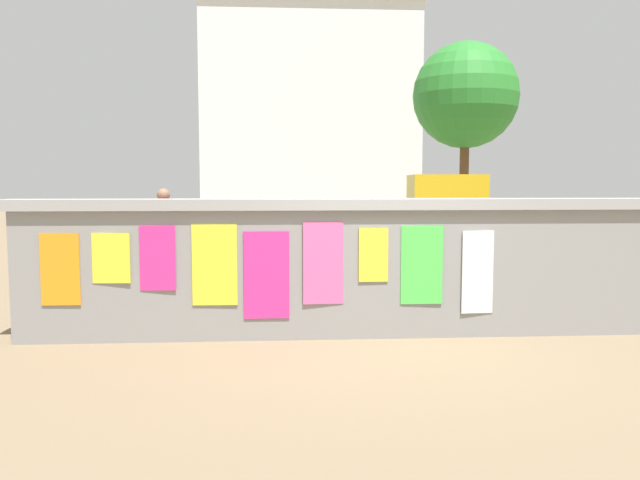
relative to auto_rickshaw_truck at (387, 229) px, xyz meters
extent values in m
plane|color=#7A664C|center=(-0.77, 3.99, -0.90)|extent=(60.00, 60.00, 0.00)
cube|color=gray|center=(-0.77, -4.01, -0.19)|extent=(7.94, 0.30, 1.42)
cube|color=#969696|center=(-0.77, -4.01, 0.58)|extent=(8.14, 0.42, 0.12)
cube|color=orange|center=(-4.21, -4.17, -0.09)|extent=(0.41, 0.02, 0.77)
cube|color=yellow|center=(-3.68, -4.17, 0.02)|extent=(0.40, 0.03, 0.54)
cube|color=#F42D8C|center=(-3.19, -4.17, 0.02)|extent=(0.38, 0.03, 0.69)
cube|color=yellow|center=(-2.59, -4.17, -0.06)|extent=(0.48, 0.02, 0.87)
cube|color=#F42D8C|center=(-2.03, -4.17, -0.18)|extent=(0.49, 0.01, 0.95)
cube|color=#F9599E|center=(-1.42, -4.17, -0.05)|extent=(0.44, 0.03, 0.89)
cube|color=yellow|center=(-0.87, -4.17, 0.03)|extent=(0.32, 0.01, 0.59)
cube|color=#4CD84C|center=(-0.34, -4.17, -0.08)|extent=(0.46, 0.02, 0.86)
cube|color=silver|center=(0.29, -4.17, -0.16)|extent=(0.35, 0.03, 0.92)
cylinder|color=black|center=(1.16, 0.52, -0.55)|extent=(0.72, 0.28, 0.70)
cylinder|color=black|center=(1.01, -0.77, -0.55)|extent=(0.72, 0.28, 0.70)
cylinder|color=black|center=(-1.33, 0.80, -0.55)|extent=(0.72, 0.28, 0.70)
cylinder|color=black|center=(-1.47, -0.49, -0.55)|extent=(0.72, 0.28, 0.70)
cube|color=gold|center=(0.99, -0.11, 0.20)|extent=(1.36, 1.63, 1.50)
cube|color=#334C59|center=(-0.80, 0.09, -0.10)|extent=(2.55, 1.76, 0.90)
cylinder|color=black|center=(-2.75, -2.38, -0.60)|extent=(0.61, 0.23, 0.60)
cylinder|color=black|center=(-4.02, -2.10, -0.60)|extent=(0.61, 0.25, 0.60)
cube|color=black|center=(-3.38, -2.24, -0.32)|extent=(1.03, 0.45, 0.32)
cube|color=black|center=(-3.58, -2.20, -0.14)|extent=(0.59, 0.33, 0.10)
cube|color=#262626|center=(-2.84, -2.36, -0.05)|extent=(0.16, 0.56, 0.03)
cylinder|color=black|center=(1.43, -2.35, -0.57)|extent=(0.66, 0.13, 0.66)
cylinder|color=black|center=(2.47, -2.20, -0.57)|extent=(0.66, 0.13, 0.66)
cube|color=red|center=(1.95, -2.27, -0.39)|extent=(0.95, 0.18, 0.06)
cylinder|color=red|center=(2.10, -2.25, -0.17)|extent=(0.03, 0.03, 0.40)
cube|color=black|center=(2.10, -2.25, 0.03)|extent=(0.21, 0.11, 0.05)
cube|color=black|center=(1.48, -2.34, -0.02)|extent=(0.10, 0.44, 0.03)
cylinder|color=yellow|center=(-3.78, -0.11, -0.50)|extent=(0.12, 0.12, 0.80)
cylinder|color=yellow|center=(-3.85, -0.28, -0.50)|extent=(0.12, 0.12, 0.80)
cylinder|color=#D83F72|center=(-3.81, -0.20, 0.20)|extent=(0.44, 0.44, 0.60)
sphere|color=#8C664C|center=(-3.81, -0.20, 0.61)|extent=(0.22, 0.22, 0.22)
cylinder|color=brown|center=(3.57, 7.51, 0.68)|extent=(0.27, 0.27, 3.17)
sphere|color=#297C2A|center=(3.57, 7.51, 3.34)|extent=(3.06, 3.06, 3.06)
cube|color=white|center=(-0.56, 16.69, 3.44)|extent=(8.64, 5.81, 8.67)
cube|color=silver|center=(-0.56, 16.69, 8.02)|extent=(8.94, 6.11, 0.50)
camera|label=1|loc=(-1.91, -10.99, 0.83)|focal=35.78mm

